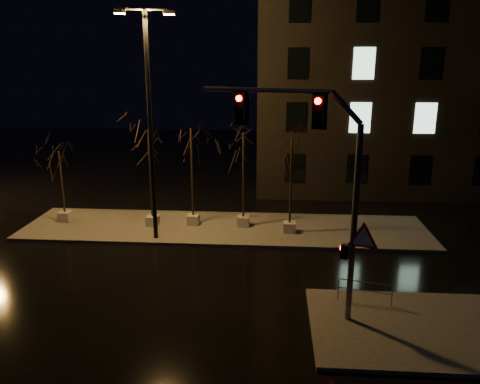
{
  "coord_description": "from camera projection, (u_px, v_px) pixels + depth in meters",
  "views": [
    {
      "loc": [
        2.61,
        -18.09,
        8.88
      ],
      "look_at": [
        1.01,
        3.69,
        2.8
      ],
      "focal_mm": 35.0,
      "sensor_mm": 36.0,
      "label": 1
    }
  ],
  "objects": [
    {
      "name": "median",
      "position": [
        225.0,
        228.0,
        25.69
      ],
      "size": [
        22.0,
        5.0,
        0.15
      ],
      "primitive_type": "cube",
      "color": "#4E4B45",
      "rests_on": "ground"
    },
    {
      "name": "tree_4",
      "position": [
        291.0,
        159.0,
        23.83
      ],
      "size": [
        1.8,
        1.8,
        5.2
      ],
      "color": "#A2A097",
      "rests_on": "median"
    },
    {
      "name": "tree_2",
      "position": [
        191.0,
        150.0,
        24.97
      ],
      "size": [
        1.8,
        1.8,
        5.51
      ],
      "color": "#A2A097",
      "rests_on": "median"
    },
    {
      "name": "tree_1",
      "position": [
        149.0,
        152.0,
        24.77
      ],
      "size": [
        1.8,
        1.8,
        5.47
      ],
      "color": "#A2A097",
      "rests_on": "median"
    },
    {
      "name": "building",
      "position": [
        431.0,
        82.0,
        34.24
      ],
      "size": [
        25.0,
        12.0,
        15.0
      ],
      "primitive_type": "cube",
      "color": "black",
      "rests_on": "ground"
    },
    {
      "name": "traffic_signal_mast",
      "position": [
        318.0,
        172.0,
        15.59
      ],
      "size": [
        6.13,
        2.27,
        7.9
      ],
      "rotation": [
        0.0,
        0.0,
        -0.34
      ],
      "color": "#56585D",
      "rests_on": "sidewalk_corner"
    },
    {
      "name": "sidewalk_corner",
      "position": [
        413.0,
        328.0,
        16.03
      ],
      "size": [
        7.0,
        5.0,
        0.15
      ],
      "primitive_type": "cube",
      "color": "#4E4B45",
      "rests_on": "ground"
    },
    {
      "name": "streetlight_main",
      "position": [
        150.0,
        112.0,
        22.39
      ],
      "size": [
        2.74,
        1.04,
        11.1
      ],
      "rotation": [
        0.0,
        0.0,
        0.27
      ],
      "color": "black",
      "rests_on": "median"
    },
    {
      "name": "tree_0",
      "position": [
        60.0,
        167.0,
        25.8
      ],
      "size": [
        1.8,
        1.8,
        4.13
      ],
      "color": "#A2A097",
      "rests_on": "median"
    },
    {
      "name": "tree_3",
      "position": [
        243.0,
        154.0,
        24.76
      ],
      "size": [
        1.8,
        1.8,
        5.33
      ],
      "color": "#A2A097",
      "rests_on": "median"
    },
    {
      "name": "ground",
      "position": [
        210.0,
        278.0,
        19.95
      ],
      "size": [
        90.0,
        90.0,
        0.0
      ],
      "primitive_type": "plane",
      "color": "black",
      "rests_on": "ground"
    },
    {
      "name": "guard_rail_a",
      "position": [
        365.0,
        289.0,
        17.44
      ],
      "size": [
        1.95,
        0.47,
        0.86
      ],
      "rotation": [
        0.0,
        0.0,
        -0.22
      ],
      "color": "#56585D",
      "rests_on": "sidewalk_corner"
    }
  ]
}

